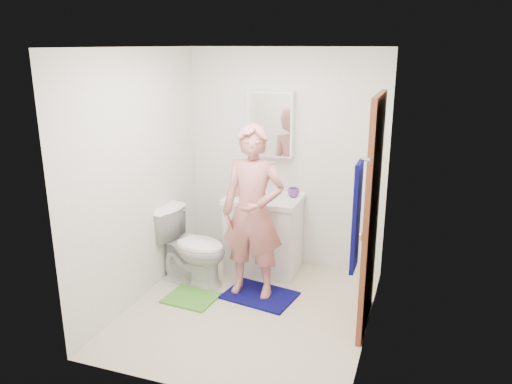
% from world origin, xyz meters
% --- Properties ---
extents(floor, '(2.20, 2.40, 0.02)m').
position_xyz_m(floor, '(0.00, 0.00, -0.01)').
color(floor, beige).
rests_on(floor, ground).
extents(ceiling, '(2.20, 2.40, 0.02)m').
position_xyz_m(ceiling, '(0.00, 0.00, 2.41)').
color(ceiling, white).
rests_on(ceiling, ground).
extents(wall_back, '(2.20, 0.02, 2.40)m').
position_xyz_m(wall_back, '(0.00, 1.21, 1.20)').
color(wall_back, silver).
rests_on(wall_back, ground).
extents(wall_front, '(2.20, 0.02, 2.40)m').
position_xyz_m(wall_front, '(0.00, -1.21, 1.20)').
color(wall_front, silver).
rests_on(wall_front, ground).
extents(wall_left, '(0.02, 2.40, 2.40)m').
position_xyz_m(wall_left, '(-1.11, 0.00, 1.20)').
color(wall_left, silver).
rests_on(wall_left, ground).
extents(wall_right, '(0.02, 2.40, 2.40)m').
position_xyz_m(wall_right, '(1.11, 0.00, 1.20)').
color(wall_right, silver).
rests_on(wall_right, ground).
extents(vanity_cabinet, '(0.75, 0.55, 0.80)m').
position_xyz_m(vanity_cabinet, '(-0.15, 0.91, 0.40)').
color(vanity_cabinet, white).
rests_on(vanity_cabinet, floor).
extents(countertop, '(0.79, 0.59, 0.05)m').
position_xyz_m(countertop, '(-0.15, 0.91, 0.83)').
color(countertop, white).
rests_on(countertop, vanity_cabinet).
extents(sink_basin, '(0.40, 0.40, 0.03)m').
position_xyz_m(sink_basin, '(-0.15, 0.91, 0.84)').
color(sink_basin, white).
rests_on(sink_basin, countertop).
extents(faucet, '(0.03, 0.03, 0.12)m').
position_xyz_m(faucet, '(-0.15, 1.09, 0.91)').
color(faucet, silver).
rests_on(faucet, countertop).
extents(medicine_cabinet, '(0.50, 0.12, 0.70)m').
position_xyz_m(medicine_cabinet, '(-0.15, 1.14, 1.60)').
color(medicine_cabinet, white).
rests_on(medicine_cabinet, wall_back).
extents(mirror_panel, '(0.46, 0.01, 0.66)m').
position_xyz_m(mirror_panel, '(-0.15, 1.08, 1.60)').
color(mirror_panel, white).
rests_on(mirror_panel, wall_back).
extents(door, '(0.05, 0.80, 2.05)m').
position_xyz_m(door, '(1.07, 0.15, 1.02)').
color(door, brown).
rests_on(door, ground).
extents(door_knob, '(0.07, 0.07, 0.07)m').
position_xyz_m(door_knob, '(1.03, -0.17, 0.95)').
color(door_knob, gold).
rests_on(door_knob, door).
extents(towel, '(0.03, 0.24, 0.80)m').
position_xyz_m(towel, '(1.03, -0.57, 1.25)').
color(towel, '#090851').
rests_on(towel, wall_right).
extents(towel_hook, '(0.06, 0.02, 0.02)m').
position_xyz_m(towel_hook, '(1.07, -0.57, 1.67)').
color(towel_hook, silver).
rests_on(towel_hook, wall_right).
extents(toilet, '(0.85, 0.58, 0.80)m').
position_xyz_m(toilet, '(-0.77, 0.38, 0.40)').
color(toilet, white).
rests_on(toilet, floor).
extents(bath_mat, '(0.75, 0.59, 0.02)m').
position_xyz_m(bath_mat, '(0.01, 0.30, 0.01)').
color(bath_mat, '#090851').
rests_on(bath_mat, floor).
extents(green_rug, '(0.52, 0.45, 0.02)m').
position_xyz_m(green_rug, '(-0.61, 0.03, 0.01)').
color(green_rug, '#50A035').
rests_on(green_rug, floor).
extents(soap_dispenser, '(0.12, 0.12, 0.21)m').
position_xyz_m(soap_dispenser, '(-0.45, 0.85, 0.96)').
color(soap_dispenser, tan).
rests_on(soap_dispenser, countertop).
extents(toothbrush_cup, '(0.16, 0.16, 0.10)m').
position_xyz_m(toothbrush_cup, '(0.15, 1.01, 0.90)').
color(toothbrush_cup, '#633F8B').
rests_on(toothbrush_cup, countertop).
extents(man, '(0.62, 0.41, 1.70)m').
position_xyz_m(man, '(-0.07, 0.32, 0.87)').
color(man, '#BD6D6A').
rests_on(man, bath_mat).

